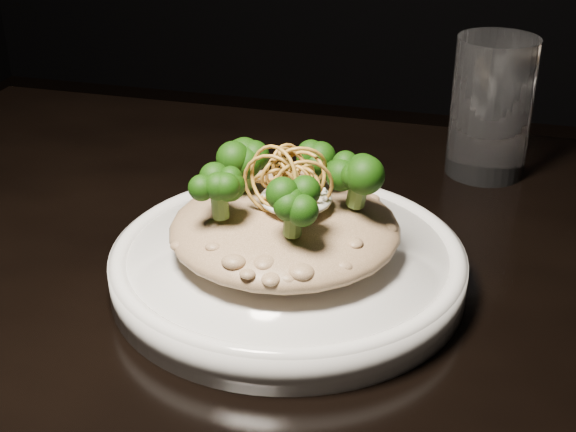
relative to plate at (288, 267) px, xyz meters
name	(u,v)px	position (x,y,z in m)	size (l,w,h in m)	color
plate	(288,267)	(0.00, 0.00, 0.00)	(0.26, 0.26, 0.03)	white
risotto	(285,228)	(0.00, 0.00, 0.03)	(0.17, 0.17, 0.04)	brown
broccoli	(285,182)	(0.00, 0.00, 0.07)	(0.11, 0.11, 0.04)	black
cheese	(296,199)	(0.01, 0.00, 0.06)	(0.05, 0.05, 0.01)	white
shallots	(288,168)	(0.00, 0.00, 0.08)	(0.05, 0.05, 0.03)	brown
drinking_glass	(491,107)	(0.13, 0.24, 0.05)	(0.07, 0.07, 0.13)	white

